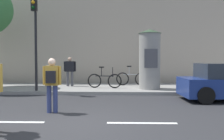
{
  "coord_description": "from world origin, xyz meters",
  "views": [
    {
      "loc": [
        1.15,
        -6.62,
        1.67
      ],
      "look_at": [
        0.88,
        2.0,
        1.27
      ],
      "focal_mm": 41.73,
      "sensor_mm": 36.0,
      "label": 1
    }
  ],
  "objects_px": {
    "poster_column": "(150,59)",
    "pedestrian_with_backpack": "(52,81)",
    "bicycle_upright": "(132,78)",
    "pedestrian_tallest": "(70,69)",
    "traffic_light": "(35,27)",
    "bicycle_leaning": "(104,80)"
  },
  "relations": [
    {
      "from": "poster_column",
      "to": "pedestrian_tallest",
      "type": "xyz_separation_m",
      "value": [
        -4.17,
        1.12,
        -0.57
      ]
    },
    {
      "from": "traffic_light",
      "to": "bicycle_upright",
      "type": "bearing_deg",
      "value": 29.43
    },
    {
      "from": "poster_column",
      "to": "bicycle_leaning",
      "type": "relative_size",
      "value": 1.67
    },
    {
      "from": "traffic_light",
      "to": "poster_column",
      "type": "relative_size",
      "value": 1.5
    },
    {
      "from": "poster_column",
      "to": "pedestrian_with_backpack",
      "type": "bearing_deg",
      "value": -124.89
    },
    {
      "from": "pedestrian_with_backpack",
      "to": "bicycle_upright",
      "type": "relative_size",
      "value": 0.94
    },
    {
      "from": "traffic_light",
      "to": "bicycle_upright",
      "type": "xyz_separation_m",
      "value": [
        4.57,
        2.58,
        -2.57
      ]
    },
    {
      "from": "pedestrian_tallest",
      "to": "traffic_light",
      "type": "bearing_deg",
      "value": -119.37
    },
    {
      "from": "pedestrian_with_backpack",
      "to": "traffic_light",
      "type": "bearing_deg",
      "value": 114.29
    },
    {
      "from": "poster_column",
      "to": "pedestrian_tallest",
      "type": "relative_size",
      "value": 1.88
    },
    {
      "from": "poster_column",
      "to": "pedestrian_tallest",
      "type": "height_order",
      "value": "poster_column"
    },
    {
      "from": "traffic_light",
      "to": "pedestrian_tallest",
      "type": "xyz_separation_m",
      "value": [
        1.19,
        2.11,
        -2.04
      ]
    },
    {
      "from": "pedestrian_tallest",
      "to": "bicycle_upright",
      "type": "relative_size",
      "value": 0.89
    },
    {
      "from": "poster_column",
      "to": "bicycle_upright",
      "type": "height_order",
      "value": "poster_column"
    },
    {
      "from": "pedestrian_with_backpack",
      "to": "pedestrian_tallest",
      "type": "bearing_deg",
      "value": 95.95
    },
    {
      "from": "poster_column",
      "to": "traffic_light",
      "type": "bearing_deg",
      "value": -169.49
    },
    {
      "from": "poster_column",
      "to": "pedestrian_with_backpack",
      "type": "xyz_separation_m",
      "value": [
        -3.53,
        -5.06,
        -0.65
      ]
    },
    {
      "from": "traffic_light",
      "to": "pedestrian_tallest",
      "type": "relative_size",
      "value": 2.82
    },
    {
      "from": "traffic_light",
      "to": "pedestrian_tallest",
      "type": "height_order",
      "value": "traffic_light"
    },
    {
      "from": "poster_column",
      "to": "bicycle_upright",
      "type": "xyz_separation_m",
      "value": [
        -0.79,
        1.58,
        -1.1
      ]
    },
    {
      "from": "bicycle_upright",
      "to": "pedestrian_with_backpack",
      "type": "bearing_deg",
      "value": -112.38
    },
    {
      "from": "bicycle_leaning",
      "to": "traffic_light",
      "type": "bearing_deg",
      "value": -157.03
    }
  ]
}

